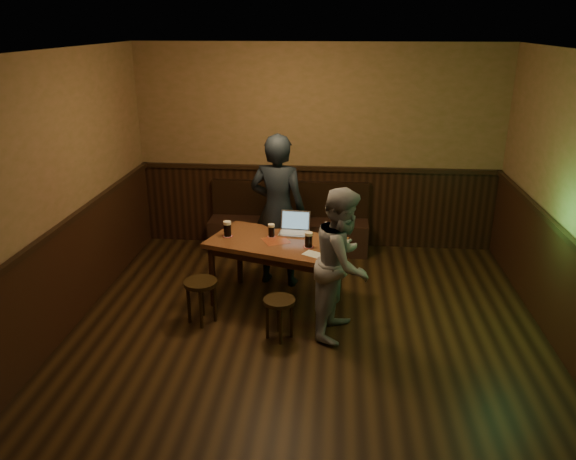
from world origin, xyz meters
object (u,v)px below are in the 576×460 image
Objects in this scene: pint_mid at (271,230)px; laptop at (295,227)px; bench at (289,228)px; person_suit at (278,211)px; stool_left at (201,289)px; pub_table at (276,249)px; pint_left at (227,229)px; pint_right at (309,240)px; stool_right at (279,307)px; person_grey at (343,263)px.

laptop is (0.25, 0.16, -0.01)m from pint_mid.
laptop is at bearing -82.27° from bench.
person_suit is at bearing 86.72° from pint_mid.
bench is at bearing 70.69° from stool_left.
pub_table is 9.09× the size of pint_left.
stool_right is at bearing -113.55° from pint_right.
pint_mid is 0.10× the size of person_grey.
pub_table is 0.37m from laptop.
bench is 1.68m from pub_table.
pint_right is (0.43, -0.27, 0.01)m from pint_mid.
stool_right is 2.58× the size of pint_right.
pint_left reaches higher than pub_table.
pint_left is 0.96m from pint_right.
person_grey is (0.36, -0.40, -0.08)m from pint_right.
pint_mid is at bearing 65.69° from person_grey.
bench is 12.96× the size of pint_right.
bench is 1.24m from person_suit.
pub_table is 4.56× the size of laptop.
pub_table is at bearing -90.00° from bench.
pint_left is at bearing -109.71° from bench.
person_grey reaches higher than stool_left.
pint_mid is (-0.06, -1.53, 0.54)m from bench.
pub_table is at bearing 98.59° from stool_right.
pub_table is 1.05× the size of person_grey.
laptop reaches higher than pint_right.
pub_table is 9.57× the size of pint_right.
stool_left is at bearing -136.08° from laptop.
bench is 1.42× the size of person_grey.
person_suit reaches higher than pint_right.
pint_left is 1.05× the size of pint_right.
laptop is (0.19, 0.27, 0.16)m from pub_table.
stool_right is 2.46× the size of pint_left.
person_grey is (0.62, 0.19, 0.43)m from stool_right.
pint_mid is (0.49, 0.03, -0.01)m from pint_left.
stool_left is 1.36× the size of laptop.
pint_left is at bearing 128.80° from stool_right.
pint_mid is (0.69, 0.61, 0.46)m from stool_left.
stool_right is 0.24× the size of person_suit.
bench is 2.39m from stool_right.
pint_right is 0.11× the size of person_grey.
person_suit reaches higher than person_grey.
pint_right reaches higher than stool_left.
person_grey reaches higher than pub_table.
bench is at bearing 70.29° from pint_left.
pint_right is at bearing 58.13° from person_grey.
pint_right is 0.83m from person_suit.
stool_left is 1.53m from person_grey.
stool_right is at bearing -16.17° from stool_left.
pint_mid is 1.04m from person_grey.
person_suit reaches higher than pint_mid.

